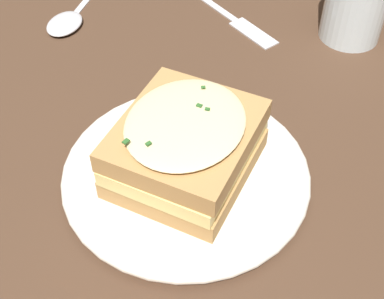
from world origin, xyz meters
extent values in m
plane|color=#473021|center=(0.00, 0.00, 0.00)|extent=(2.40, 2.40, 0.00)
cylinder|color=silver|center=(0.00, 0.00, 0.01)|extent=(0.21, 0.21, 0.01)
torus|color=silver|center=(0.00, 0.00, 0.01)|extent=(0.23, 0.23, 0.01)
cube|color=#B2844C|center=(0.00, 0.00, 0.02)|extent=(0.16, 0.16, 0.02)
cube|color=#EAD17A|center=(0.00, 0.00, 0.04)|extent=(0.16, 0.16, 0.02)
cube|color=#B2844C|center=(0.00, 0.00, 0.06)|extent=(0.16, 0.16, 0.02)
ellipsoid|color=beige|center=(0.00, 0.00, 0.07)|extent=(0.14, 0.15, 0.01)
cube|color=#2D6028|center=(0.03, -0.03, 0.08)|extent=(0.00, 0.00, 0.00)
cube|color=#2D6028|center=(0.01, -0.02, 0.08)|extent=(0.01, 0.01, 0.00)
cube|color=#2D6028|center=(0.00, 0.05, 0.08)|extent=(0.01, 0.01, 0.00)
cube|color=#2D6028|center=(0.00, -0.02, 0.08)|extent=(0.01, 0.01, 0.00)
cube|color=#2D6028|center=(-0.01, 0.04, 0.08)|extent=(0.00, 0.01, 0.00)
cube|color=silver|center=(0.25, -0.18, 0.00)|extent=(0.11, 0.02, 0.00)
cube|color=silver|center=(0.16, -0.19, 0.00)|extent=(0.07, 0.03, 0.00)
cube|color=#333335|center=(0.15, -0.19, 0.00)|extent=(0.04, 0.01, 0.00)
cube|color=#333335|center=(0.15, -0.19, 0.00)|extent=(0.04, 0.01, 0.00)
cube|color=#333335|center=(0.15, -0.18, 0.00)|extent=(0.04, 0.01, 0.00)
ellipsoid|color=silver|center=(0.29, 0.01, 0.01)|extent=(0.07, 0.07, 0.01)
camera|label=1|loc=(-0.28, 0.16, 0.38)|focal=50.00mm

